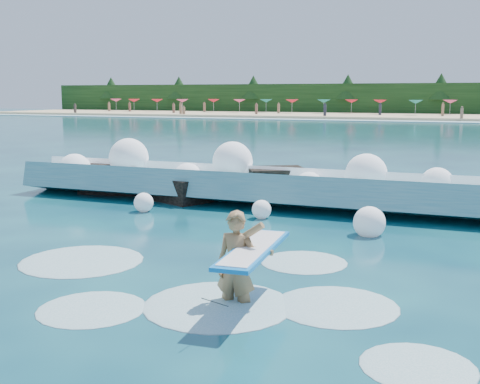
# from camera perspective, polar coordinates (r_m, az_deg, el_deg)

# --- Properties ---
(ground) EXTENTS (200.00, 200.00, 0.00)m
(ground) POSITION_cam_1_polar(r_m,az_deg,el_deg) (12.58, -9.86, -6.35)
(ground) COLOR #082A42
(ground) RESTS_ON ground
(beach) EXTENTS (140.00, 20.00, 0.40)m
(beach) POSITION_cam_1_polar(r_m,az_deg,el_deg) (88.55, 18.02, 6.79)
(beach) COLOR tan
(beach) RESTS_ON ground
(wet_band) EXTENTS (140.00, 5.00, 0.08)m
(wet_band) POSITION_cam_1_polar(r_m,az_deg,el_deg) (77.59, 17.40, 6.42)
(wet_band) COLOR silver
(wet_band) RESTS_ON ground
(treeline) EXTENTS (140.00, 4.00, 5.00)m
(treeline) POSITION_cam_1_polar(r_m,az_deg,el_deg) (98.47, 18.53, 8.32)
(treeline) COLOR black
(treeline) RESTS_ON ground
(breaking_wave) EXTENTS (16.53, 2.64, 1.42)m
(breaking_wave) POSITION_cam_1_polar(r_m,az_deg,el_deg) (18.58, 2.51, 0.41)
(breaking_wave) COLOR teal
(breaking_wave) RESTS_ON ground
(rock_cluster) EXTENTS (7.98, 3.15, 1.24)m
(rock_cluster) POSITION_cam_1_polar(r_m,az_deg,el_deg) (19.91, -5.38, 0.67)
(rock_cluster) COLOR black
(rock_cluster) RESTS_ON ground
(surfer_with_board) EXTENTS (1.01, 2.99, 1.85)m
(surfer_with_board) POSITION_cam_1_polar(r_m,az_deg,el_deg) (9.67, 0.01, -6.80)
(surfer_with_board) COLOR #967146
(surfer_with_board) RESTS_ON ground
(wave_spray) EXTENTS (14.62, 4.46, 1.96)m
(wave_spray) POSITION_cam_1_polar(r_m,az_deg,el_deg) (18.49, 1.36, 1.83)
(wave_spray) COLOR white
(wave_spray) RESTS_ON ground
(surf_foam) EXTENTS (8.84, 5.63, 0.13)m
(surf_foam) POSITION_cam_1_polar(r_m,az_deg,el_deg) (10.71, -4.26, -9.05)
(surf_foam) COLOR silver
(surf_foam) RESTS_ON ground
(beach_umbrellas) EXTENTS (109.74, 6.81, 0.50)m
(beach_umbrellas) POSITION_cam_1_polar(r_m,az_deg,el_deg) (91.09, 18.28, 8.13)
(beach_umbrellas) COLOR #E9447E
(beach_umbrellas) RESTS_ON ground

